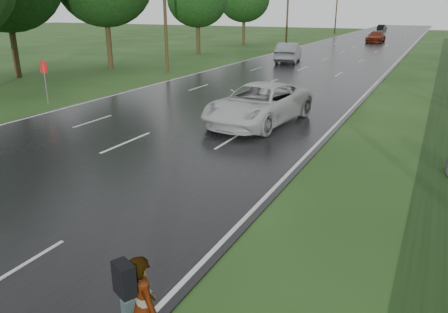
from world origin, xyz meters
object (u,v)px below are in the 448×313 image
object	(u,v)px
road_sign	(44,74)
pedestrian	(142,306)
white_pickup	(259,104)
silver_sedan	(288,52)

from	to	relation	value
road_sign	pedestrian	bearing A→B (deg)	-39.00
white_pickup	pedestrian	bearing A→B (deg)	-68.32
pedestrian	white_pickup	bearing A→B (deg)	-50.25
road_sign	silver_sedan	size ratio (longest dim) A/B	0.42
white_pickup	silver_sedan	distance (m)	23.67
road_sign	silver_sedan	distance (m)	24.71
pedestrian	silver_sedan	distance (m)	37.98
pedestrian	silver_sedan	bearing A→B (deg)	-50.19
white_pickup	road_sign	bearing A→B (deg)	-167.84
road_sign	silver_sedan	bearing A→B (deg)	76.28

